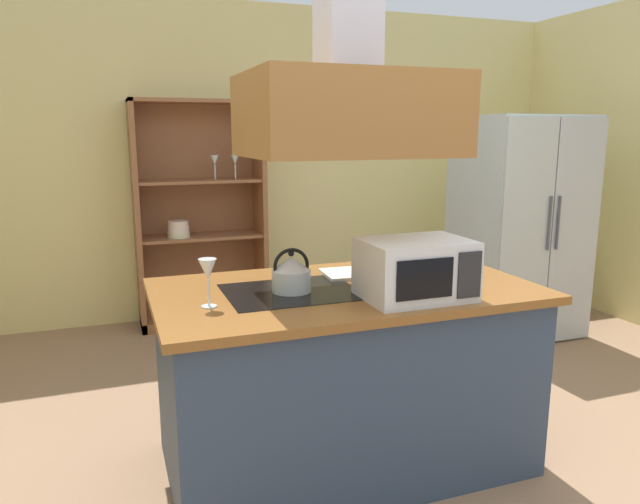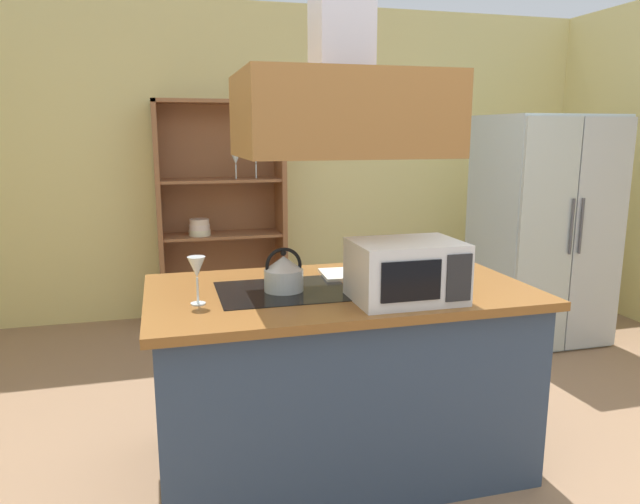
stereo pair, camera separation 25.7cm
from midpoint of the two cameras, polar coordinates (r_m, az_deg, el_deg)
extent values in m
plane|color=#937053|center=(2.98, 10.41, -21.53)|extent=(7.80, 7.80, 0.00)
cube|color=#E5D687|center=(5.36, -3.08, 8.72)|extent=(6.00, 0.12, 2.70)
cube|color=#314159|center=(2.92, 4.42, -12.39)|extent=(1.70, 0.91, 0.86)
cube|color=brown|center=(2.77, 4.56, -3.86)|extent=(1.78, 0.99, 0.04)
cube|color=black|center=(2.69, -0.79, -3.82)|extent=(0.60, 0.48, 0.00)
cube|color=#9A6430|center=(2.67, 4.85, 13.08)|extent=(0.90, 0.70, 0.36)
cube|color=#AFBFC4|center=(4.93, 22.06, 2.03)|extent=(0.90, 0.72, 1.74)
cube|color=#B3BEBD|center=(4.50, 22.63, 1.15)|extent=(0.44, 0.03, 1.70)
cube|color=#B4BAC1|center=(4.78, 26.90, 1.36)|extent=(0.44, 0.03, 1.70)
cylinder|color=#4C4C51|center=(4.58, 24.78, 2.24)|extent=(0.02, 0.02, 0.40)
cylinder|color=#4C4C51|center=(4.63, 25.54, 2.27)|extent=(0.02, 0.02, 0.40)
cube|color=brown|center=(5.02, -13.94, 3.46)|extent=(0.04, 0.40, 1.87)
cube|color=brown|center=(5.14, -2.42, 3.98)|extent=(0.04, 0.40, 1.87)
cube|color=brown|center=(5.01, -8.42, 14.24)|extent=(1.07, 0.40, 0.03)
cube|color=brown|center=(5.25, -7.83, -5.99)|extent=(1.07, 0.40, 0.08)
cube|color=brown|center=(5.24, -8.37, 4.02)|extent=(1.07, 0.02, 1.87)
cube|color=brown|center=(5.08, -8.05, 1.65)|extent=(0.99, 0.36, 0.02)
cube|color=brown|center=(5.02, -8.20, 6.92)|extent=(0.99, 0.36, 0.02)
cylinder|color=beige|center=(5.01, -10.17, 1.87)|extent=(0.18, 0.18, 0.05)
cylinder|color=beige|center=(5.00, -10.19, 2.37)|extent=(0.17, 0.17, 0.05)
cylinder|color=beige|center=(4.99, -10.20, 2.88)|extent=(0.16, 0.16, 0.05)
cylinder|color=silver|center=(5.00, -6.70, 7.76)|extent=(0.01, 0.01, 0.12)
cone|color=silver|center=(4.99, -6.73, 8.91)|extent=(0.07, 0.07, 0.08)
cylinder|color=silver|center=(5.02, -4.76, 7.82)|extent=(0.01, 0.01, 0.12)
cone|color=silver|center=(5.02, -4.78, 8.96)|extent=(0.07, 0.07, 0.08)
cylinder|color=#B4BEBF|center=(2.68, -0.79, -2.77)|extent=(0.18, 0.18, 0.10)
cone|color=beige|center=(2.66, -0.80, -1.08)|extent=(0.17, 0.17, 0.06)
sphere|color=black|center=(2.65, -0.80, -0.10)|extent=(0.03, 0.03, 0.03)
torus|color=black|center=(2.66, -0.80, -1.37)|extent=(0.17, 0.02, 0.17)
cube|color=white|center=(3.00, 5.90, -2.14)|extent=(0.35, 0.26, 0.02)
cube|color=silver|center=(2.57, 11.27, -1.82)|extent=(0.46, 0.34, 0.26)
cube|color=black|center=(2.40, 11.92, -2.83)|extent=(0.26, 0.01, 0.17)
cube|color=#262628|center=(2.50, 16.26, -2.46)|extent=(0.11, 0.01, 0.20)
cylinder|color=silver|center=(2.52, -8.90, -5.00)|extent=(0.06, 0.06, 0.01)
cylinder|color=silver|center=(2.50, -8.94, -3.73)|extent=(0.01, 0.01, 0.11)
cone|color=silver|center=(2.48, -9.02, -1.50)|extent=(0.08, 0.08, 0.09)
camera|label=1|loc=(0.13, -87.60, 0.49)|focal=32.94mm
camera|label=2|loc=(0.13, 92.40, -0.49)|focal=32.94mm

